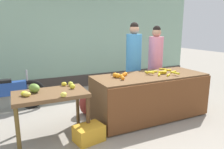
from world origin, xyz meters
TOP-DOWN VIEW (x-y plane):
  - ground_plane at (0.00, 0.00)m, footprint 24.00×24.00m
  - market_wall_back at (0.00, 2.81)m, footprint 7.62×0.23m
  - fruit_stall_counter at (0.47, -0.01)m, footprint 2.25×0.91m
  - side_table_wooden at (-1.44, 0.00)m, footprint 1.13×0.68m
  - banana_bunch_pile at (0.75, 0.01)m, footprint 0.72×0.71m
  - orange_pile at (-0.17, 0.05)m, footprint 0.33×0.35m
  - mango_papaya_pile at (-1.55, 0.08)m, footprint 0.88×0.70m
  - vendor_woman_blue_shirt at (0.51, 0.69)m, footprint 0.34×0.34m
  - vendor_woman_pink_shirt at (1.14, 0.73)m, footprint 0.34×0.34m
  - parked_motorcycle at (-2.11, 1.47)m, footprint 1.60×0.18m
  - produce_crate at (-0.95, -0.40)m, footprint 0.49×0.40m
  - produce_sack at (-0.62, 0.63)m, footprint 0.47×0.45m

SIDE VIEW (x-z plane):
  - ground_plane at x=0.00m, z-range 0.00..0.00m
  - produce_crate at x=-0.95m, z-range 0.00..0.26m
  - produce_sack at x=-0.62m, z-range 0.00..0.47m
  - parked_motorcycle at x=-2.11m, z-range -0.04..0.84m
  - fruit_stall_counter at x=0.47m, z-range 0.00..0.86m
  - side_table_wooden at x=-1.44m, z-range 0.28..1.04m
  - mango_papaya_pile at x=-1.55m, z-range 0.74..0.88m
  - banana_bunch_pile at x=0.75m, z-range 0.85..0.92m
  - orange_pile at x=-0.17m, z-range 0.85..0.94m
  - vendor_woman_pink_shirt at x=1.14m, z-range 0.01..1.81m
  - vendor_woman_blue_shirt at x=0.51m, z-range 0.01..1.88m
  - market_wall_back at x=0.00m, z-range -0.03..3.03m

